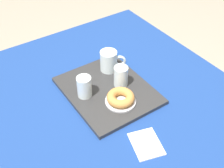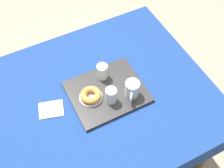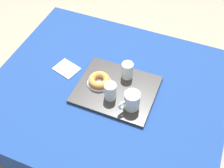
{
  "view_description": "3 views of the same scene",
  "coord_description": "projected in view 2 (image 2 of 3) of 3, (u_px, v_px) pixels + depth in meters",
  "views": [
    {
      "loc": [
        0.75,
        -0.51,
        1.64
      ],
      "look_at": [
        -0.03,
        0.01,
        0.81
      ],
      "focal_mm": 47.46,
      "sensor_mm": 36.0,
      "label": 1
    },
    {
      "loc": [
        0.35,
        0.83,
        2.13
      ],
      "look_at": [
        -0.08,
        0.0,
        0.83
      ],
      "focal_mm": 47.47,
      "sensor_mm": 36.0,
      "label": 2
    },
    {
      "loc": [
        -0.39,
        0.89,
        1.94
      ],
      "look_at": [
        -0.02,
        -0.0,
        0.8
      ],
      "focal_mm": 46.11,
      "sensor_mm": 36.0,
      "label": 3
    }
  ],
  "objects": [
    {
      "name": "donut_plate_left",
      "position": [
        91.0,
        98.0,
        1.6
      ],
      "size": [
        0.13,
        0.13,
        0.01
      ],
      "primitive_type": "cylinder",
      "color": "silver",
      "rests_on": "serving_tray"
    },
    {
      "name": "paper_napkin",
      "position": [
        51.0,
        109.0,
        1.58
      ],
      "size": [
        0.15,
        0.13,
        0.01
      ],
      "primitive_type": "cube",
      "rotation": [
        0.0,
        0.0,
        -0.28
      ],
      "color": "white",
      "rests_on": "dining_table"
    },
    {
      "name": "water_glass_near",
      "position": [
        111.0,
        96.0,
        1.56
      ],
      "size": [
        0.06,
        0.06,
        0.09
      ],
      "color": "silver",
      "rests_on": "serving_tray"
    },
    {
      "name": "water_glass_far",
      "position": [
        102.0,
        72.0,
        1.66
      ],
      "size": [
        0.06,
        0.06,
        0.09
      ],
      "color": "silver",
      "rests_on": "serving_tray"
    },
    {
      "name": "dining_table",
      "position": [
        100.0,
        105.0,
        1.71
      ],
      "size": [
        1.24,
        1.07,
        0.76
      ],
      "color": "navy",
      "rests_on": "ground"
    },
    {
      "name": "serving_tray",
      "position": [
        107.0,
        92.0,
        1.64
      ],
      "size": [
        0.41,
        0.34,
        0.02
      ],
      "primitive_type": "cube",
      "color": "#2D2D2D",
      "rests_on": "dining_table"
    },
    {
      "name": "sugar_donut_left",
      "position": [
        91.0,
        95.0,
        1.58
      ],
      "size": [
        0.11,
        0.11,
        0.04
      ],
      "primitive_type": "torus",
      "color": "#BC7F3D",
      "rests_on": "donut_plate_left"
    },
    {
      "name": "ground_plane",
      "position": [
        103.0,
        151.0,
        2.25
      ],
      "size": [
        6.0,
        6.0,
        0.0
      ],
      "primitive_type": "plane",
      "color": "gray"
    },
    {
      "name": "tea_mug_left",
      "position": [
        132.0,
        89.0,
        1.58
      ],
      "size": [
        0.09,
        0.11,
        0.1
      ],
      "color": "silver",
      "rests_on": "serving_tray"
    }
  ]
}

